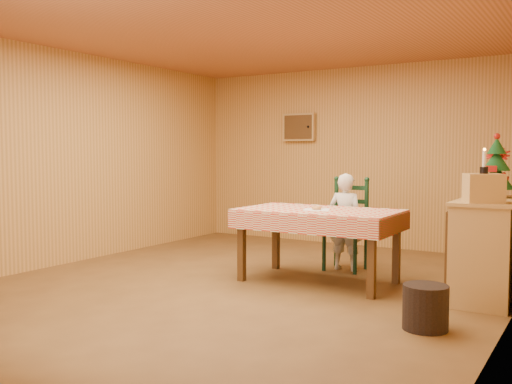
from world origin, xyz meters
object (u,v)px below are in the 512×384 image
christmas_tree (496,168)px  dining_table (319,217)px  crate (483,188)px  storage_bin (425,307)px  shelf_unit (489,248)px  seated_child (345,222)px  ladder_chair (347,226)px

christmas_tree → dining_table: bearing=-162.7°
crate → christmas_tree: 0.67m
dining_table → storage_bin: bearing=-36.5°
dining_table → shelf_unit: shelf_unit is taller
dining_table → christmas_tree: 1.80m
seated_child → christmas_tree: (1.64, -0.22, 0.65)m
ladder_chair → shelf_unit: size_ratio=0.87×
crate → shelf_unit: bearing=91.2°
dining_table → crate: crate is taller
dining_table → christmas_tree: bearing=17.3°
dining_table → christmas_tree: size_ratio=2.67×
christmas_tree → storage_bin: 1.88m
dining_table → ladder_chair: ladder_chair is taller
storage_bin → ladder_chair: bearing=127.5°
shelf_unit → ladder_chair: bearing=162.1°
crate → storage_bin: bearing=-105.3°
ladder_chair → dining_table: bearing=-90.0°
shelf_unit → christmas_tree: size_ratio=2.00×
crate → storage_bin: size_ratio=0.86×
seated_child → shelf_unit: 1.70m
storage_bin → christmas_tree: bearing=81.0°
dining_table → seated_child: 0.74m
ladder_chair → storage_bin: bearing=-52.5°
storage_bin → shelf_unit: bearing=79.6°
shelf_unit → seated_child: bearing=164.0°
shelf_unit → storage_bin: 1.35m
seated_child → crate: crate is taller
shelf_unit → christmas_tree: christmas_tree is taller
crate → storage_bin: 1.28m
dining_table → shelf_unit: size_ratio=1.34×
dining_table → crate: 1.69m
dining_table → seated_child: size_ratio=1.47×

